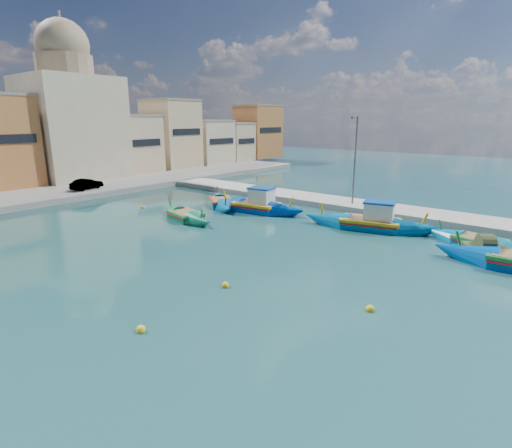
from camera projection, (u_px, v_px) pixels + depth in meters
ground at (301, 291)px, 18.66m from camera, size 160.00×160.00×0.00m
east_quay at (423, 215)px, 32.09m from camera, size 4.00×70.00×0.50m
north_quay at (19, 199)px, 38.11m from camera, size 80.00×8.00×0.60m
north_townhouses at (48, 143)px, 46.41m from camera, size 83.20×7.87×10.19m
church_block at (70, 113)px, 48.41m from camera, size 10.00×10.00×19.10m
quay_street_lamp at (355, 160)px, 34.28m from camera, size 1.18×0.16×8.00m
luzzu_turquoise_cabin at (371, 224)px, 28.91m from camera, size 4.66×10.31×3.24m
luzzu_blue_cabin at (257, 207)px, 34.37m from camera, size 3.57×9.52×3.29m
luzzu_cyan_mid at (221, 203)px, 36.66m from camera, size 6.40×7.37×2.35m
luzzu_green at (185, 217)px, 31.67m from camera, size 3.45×7.51×2.30m
luzzu_cyan_south at (479, 243)px, 24.93m from camera, size 3.10×7.29×2.20m
tender_near at (484, 252)px, 22.84m from camera, size 2.55×2.93×1.27m
mooring_buoys at (214, 260)px, 22.42m from camera, size 22.35×24.34×0.36m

